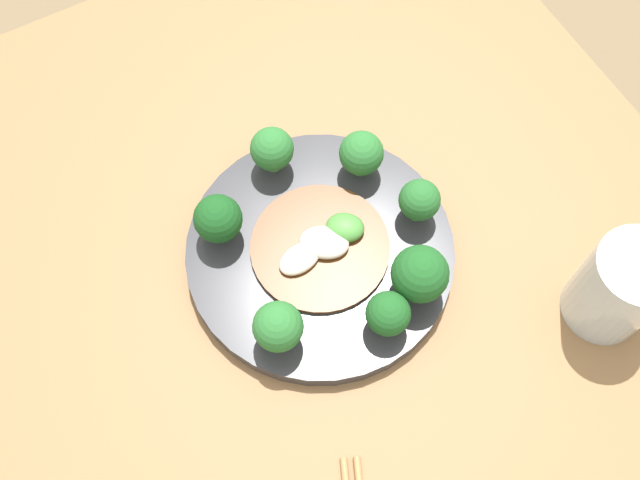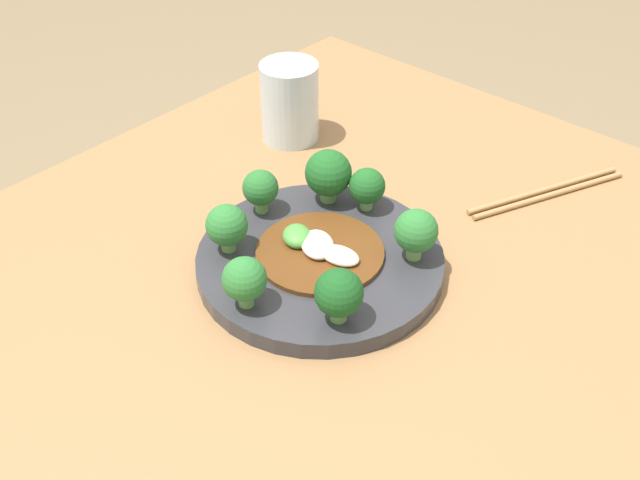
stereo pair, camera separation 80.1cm
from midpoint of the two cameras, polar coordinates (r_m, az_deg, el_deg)
table at (r=1.03m, az=-7.82°, el=-36.28°), size 0.85×0.91×0.73m
plate at (r=0.68m, az=-13.90°, el=-27.50°), size 0.27×0.27×0.02m
broccoli_southwest at (r=0.68m, az=-23.37°, el=-24.06°), size 0.05×0.05×0.06m
broccoli_west at (r=0.70m, az=-18.92°, el=-19.41°), size 0.04×0.04×0.05m
broccoli_southeast at (r=0.61m, az=-14.77°, el=-34.47°), size 0.05×0.05×0.06m
broccoli_northeast at (r=0.62m, az=-4.52°, el=-26.89°), size 0.05×0.05×0.06m
broccoli_south at (r=0.64m, az=-23.72°, el=-31.21°), size 0.05×0.05×0.06m
broccoli_north at (r=0.68m, az=-8.23°, el=-19.88°), size 0.04×0.04×0.05m
broccoli_northwest at (r=0.69m, az=-12.01°, el=-18.17°), size 0.06×0.06×0.07m
stirfry_center at (r=0.67m, az=-14.24°, el=-26.83°), size 0.14×0.14×0.02m
drinking_glass at (r=0.81m, az=-13.46°, el=-7.41°), size 0.08×0.08×0.11m
chopsticks at (r=0.75m, az=11.16°, el=-18.01°), size 0.11×0.21×0.01m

